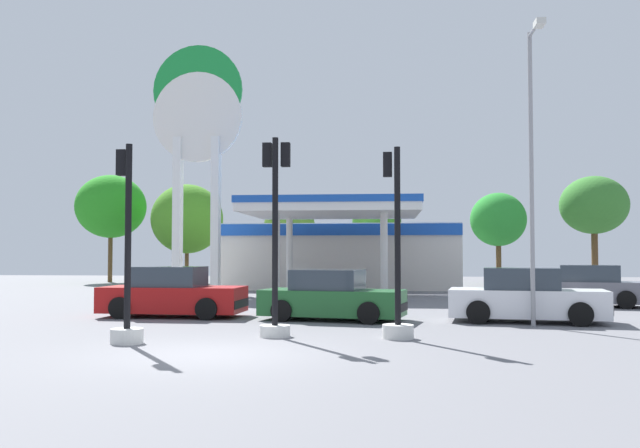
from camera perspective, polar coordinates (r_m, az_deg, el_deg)
The scene contains 17 objects.
ground_plane at distance 13.51m, azimuth -9.07°, elevation -10.70°, with size 90.00×90.00×0.00m, color slate.
gas_station at distance 37.07m, azimuth 1.80°, elevation -2.28°, with size 12.66×13.08×4.36m.
station_pole_sign at distance 34.95m, azimuth -10.26°, elevation 7.49°, with size 4.55×0.56×12.44m.
car_0 at distance 20.15m, azimuth 16.89°, elevation -5.92°, with size 4.50×2.45×1.53m.
car_1 at distance 19.85m, azimuth 1.00°, elevation -6.17°, with size 4.35×2.49×1.47m.
car_2 at distance 26.87m, azimuth 21.37°, elevation -4.99°, with size 4.51×2.64×1.52m.
car_3 at distance 21.38m, azimuth -12.27°, elevation -5.76°, with size 4.35×2.09×1.53m.
traffic_signal_0 at distance 15.66m, azimuth 6.44°, elevation -4.92°, with size 0.71×0.71×4.39m.
traffic_signal_1 at distance 15.30m, azimuth -15.92°, elevation -4.90°, with size 0.70×0.71×4.32m.
traffic_signal_2 at distance 15.96m, azimuth -3.77°, elevation -2.98°, with size 0.71×0.71×4.67m.
tree_0 at distance 48.20m, azimuth -17.14°, elevation 1.40°, with size 4.72×4.72×7.26m.
tree_1 at distance 45.20m, azimuth -11.09°, elevation 0.42°, with size 4.68×4.68×6.47m.
tree_2 at distance 42.18m, azimuth -2.58°, elevation -0.13°, with size 3.16×3.16×5.04m.
tree_3 at distance 42.43m, azimuth 4.78°, elevation 0.18°, with size 3.05×3.05×5.49m.
tree_4 at distance 43.53m, azimuth 14.73°, elevation 0.34°, with size 3.44×3.44×5.71m.
tree_5 at distance 44.61m, azimuth 22.00°, elevation 1.46°, with size 4.06×4.06×6.66m.
corner_streetlamp at distance 19.01m, azimuth 17.41°, elevation 5.93°, with size 0.24×1.48×7.92m.
Camera 1 is at (3.35, -12.95, 1.93)m, focal length 38.13 mm.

